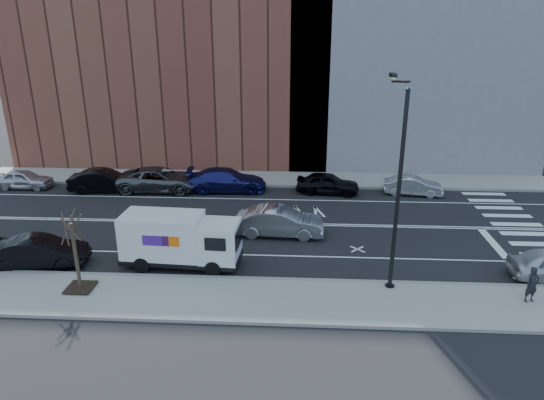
# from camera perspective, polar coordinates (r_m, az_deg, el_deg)

# --- Properties ---
(ground) EXTENTS (120.00, 120.00, 0.00)m
(ground) POSITION_cam_1_polar(r_m,az_deg,el_deg) (29.52, -2.34, -2.75)
(ground) COLOR black
(ground) RESTS_ON ground
(sidewalk_near) EXTENTS (44.00, 3.60, 0.15)m
(sidewalk_near) POSITION_cam_1_polar(r_m,az_deg,el_deg) (21.69, -4.56, -11.57)
(sidewalk_near) COLOR gray
(sidewalk_near) RESTS_ON ground
(sidewalk_far) EXTENTS (44.00, 3.60, 0.15)m
(sidewalk_far) POSITION_cam_1_polar(r_m,az_deg,el_deg) (37.74, -1.10, 2.52)
(sidewalk_far) COLOR gray
(sidewalk_far) RESTS_ON ground
(curb_near) EXTENTS (44.00, 0.25, 0.17)m
(curb_near) POSITION_cam_1_polar(r_m,az_deg,el_deg) (23.22, -3.98, -9.23)
(curb_near) COLOR gray
(curb_near) RESTS_ON ground
(curb_far) EXTENTS (44.00, 0.25, 0.17)m
(curb_far) POSITION_cam_1_polar(r_m,az_deg,el_deg) (36.03, -1.31, 1.68)
(curb_far) COLOR gray
(curb_far) RESTS_ON ground
(crosswalk) EXTENTS (3.00, 14.00, 0.01)m
(crosswalk) POSITION_cam_1_polar(r_m,az_deg,el_deg) (32.26, 27.28, -3.04)
(crosswalk) COLOR white
(crosswalk) RESTS_ON ground
(road_markings) EXTENTS (40.00, 8.60, 0.01)m
(road_markings) POSITION_cam_1_polar(r_m,az_deg,el_deg) (29.52, -2.35, -2.74)
(road_markings) COLOR white
(road_markings) RESTS_ON ground
(bldg_brick) EXTENTS (26.00, 10.00, 22.00)m
(bldg_brick) POSITION_cam_1_polar(r_m,az_deg,el_deg) (44.02, -11.56, 19.09)
(bldg_brick) COLOR brown
(bldg_brick) RESTS_ON ground
(bldg_concrete) EXTENTS (20.00, 10.00, 26.00)m
(bldg_concrete) POSITION_cam_1_polar(r_m,az_deg,el_deg) (43.73, 16.59, 21.32)
(bldg_concrete) COLOR slate
(bldg_concrete) RESTS_ON ground
(streetlight) EXTENTS (0.44, 4.02, 9.34)m
(streetlight) POSITION_cam_1_polar(r_m,az_deg,el_deg) (21.58, 14.51, 2.30)
(streetlight) COLOR black
(streetlight) RESTS_ON ground
(street_tree) EXTENTS (1.20, 1.20, 3.75)m
(street_tree) POSITION_cam_1_polar(r_m,az_deg,el_deg) (23.30, -21.98, -6.87)
(street_tree) COLOR black
(street_tree) RESTS_ON ground
(fedex_van) EXTENTS (5.99, 2.37, 2.68)m
(fedex_van) POSITION_cam_1_polar(r_m,az_deg,el_deg) (24.39, -10.80, -4.58)
(fedex_van) COLOR black
(fedex_van) RESTS_ON ground
(far_parked_a) EXTENTS (4.05, 1.63, 1.38)m
(far_parked_a) POSITION_cam_1_polar(r_m,az_deg,el_deg) (39.97, -27.15, 2.20)
(far_parked_a) COLOR silver
(far_parked_a) RESTS_ON ground
(far_parked_b) EXTENTS (5.01, 2.15, 1.60)m
(far_parked_b) POSITION_cam_1_polar(r_m,az_deg,el_deg) (36.89, -19.15, 2.16)
(far_parked_b) COLOR black
(far_parked_b) RESTS_ON ground
(far_parked_c) EXTENTS (6.03, 2.86, 1.66)m
(far_parked_c) POSITION_cam_1_polar(r_m,az_deg,el_deg) (35.98, -13.09, 2.37)
(far_parked_c) COLOR #4C4F54
(far_parked_c) RESTS_ON ground
(far_parked_d) EXTENTS (5.80, 2.63, 1.65)m
(far_parked_d) POSITION_cam_1_polar(r_m,az_deg,el_deg) (35.10, -5.36, 2.36)
(far_parked_d) COLOR navy
(far_parked_d) RESTS_ON ground
(far_parked_e) EXTENTS (4.58, 2.22, 1.51)m
(far_parked_e) POSITION_cam_1_polar(r_m,az_deg,el_deg) (34.69, 6.56, 1.98)
(far_parked_e) COLOR black
(far_parked_e) RESTS_ON ground
(far_parked_f) EXTENTS (4.18, 1.93, 1.33)m
(far_parked_f) POSITION_cam_1_polar(r_m,az_deg,el_deg) (35.64, 16.25, 1.63)
(far_parked_f) COLOR silver
(far_parked_f) RESTS_ON ground
(driving_sedan) EXTENTS (5.07, 1.95, 1.65)m
(driving_sedan) POSITION_cam_1_polar(r_m,az_deg,el_deg) (27.59, 0.89, -2.56)
(driving_sedan) COLOR #9B9A9F
(driving_sedan) RESTS_ON ground
(near_parked_rear_a) EXTENTS (4.77, 2.20, 1.51)m
(near_parked_rear_a) POSITION_cam_1_polar(r_m,az_deg,el_deg) (26.80, -25.64, -5.52)
(near_parked_rear_a) COLOR black
(near_parked_rear_a) RESTS_ON ground
(pedestrian) EXTENTS (0.67, 0.52, 1.61)m
(pedestrian) POSITION_cam_1_polar(r_m,az_deg,el_deg) (23.71, 28.28, -8.76)
(pedestrian) COLOR black
(pedestrian) RESTS_ON sidewalk_near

